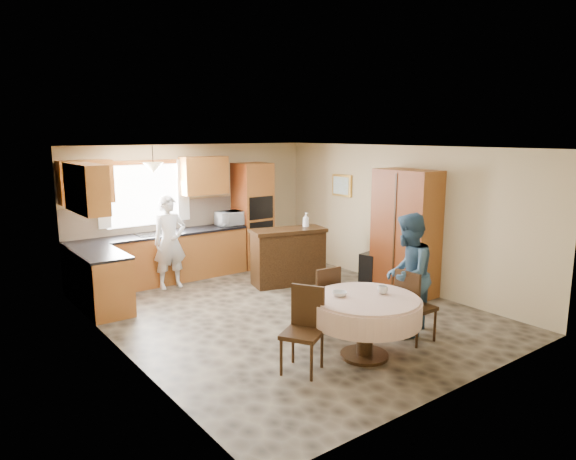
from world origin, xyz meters
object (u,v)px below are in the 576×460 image
(chair_back, at_px, (323,297))
(chair_right, at_px, (412,303))
(person_dining, at_px, (408,275))
(sideboard, at_px, (288,258))
(chair_left, at_px, (304,324))
(cupboard, at_px, (406,232))
(oven_tower, at_px, (253,215))
(person_sink, at_px, (170,242))
(dining_table, at_px, (366,311))

(chair_back, xyz_separation_m, chair_right, (0.74, -0.91, 0.01))
(person_dining, bearing_deg, sideboard, -119.74)
(chair_left, distance_m, chair_back, 1.11)
(chair_left, bearing_deg, chair_back, 96.90)
(cupboard, relative_size, person_dining, 1.26)
(oven_tower, distance_m, person_sink, 2.05)
(person_sink, bearing_deg, cupboard, -38.91)
(oven_tower, height_order, chair_right, oven_tower)
(dining_table, xyz_separation_m, chair_back, (0.09, 0.88, -0.07))
(cupboard, bearing_deg, dining_table, -149.00)
(chair_left, bearing_deg, cupboard, 80.45)
(dining_table, relative_size, chair_right, 1.38)
(sideboard, bearing_deg, chair_back, -101.25)
(sideboard, relative_size, dining_table, 1.00)
(chair_left, distance_m, chair_right, 1.63)
(chair_back, xyz_separation_m, person_dining, (0.89, -0.69, 0.31))
(oven_tower, height_order, person_dining, oven_tower)
(chair_left, bearing_deg, chair_right, 51.03)
(dining_table, relative_size, person_sink, 0.81)
(oven_tower, bearing_deg, sideboard, -97.68)
(sideboard, bearing_deg, person_dining, -78.76)
(chair_back, bearing_deg, chair_right, 134.12)
(oven_tower, bearing_deg, person_sink, -168.93)
(oven_tower, xyz_separation_m, sideboard, (-0.20, -1.46, -0.58))
(chair_left, relative_size, chair_back, 1.03)
(chair_back, bearing_deg, person_sink, -71.81)
(dining_table, distance_m, chair_left, 0.82)
(oven_tower, relative_size, sideboard, 1.58)
(dining_table, bearing_deg, chair_right, -2.36)
(oven_tower, distance_m, chair_back, 3.88)
(sideboard, distance_m, chair_left, 3.44)
(cupboard, bearing_deg, person_sink, 138.74)
(chair_back, relative_size, person_dining, 0.57)
(chair_back, relative_size, person_sink, 0.57)
(chair_right, height_order, person_sink, person_sink)
(chair_back, bearing_deg, chair_left, 42.88)
(cupboard, distance_m, dining_table, 2.83)
(sideboard, distance_m, dining_table, 3.26)
(cupboard, height_order, chair_left, cupboard)
(cupboard, height_order, chair_right, cupboard)
(chair_right, bearing_deg, chair_left, 81.96)
(oven_tower, distance_m, sideboard, 1.59)
(sideboard, bearing_deg, chair_left, -109.57)
(oven_tower, bearing_deg, chair_right, -96.31)
(sideboard, height_order, cupboard, cupboard)
(person_sink, bearing_deg, chair_back, -74.58)
(cupboard, distance_m, chair_back, 2.44)
(oven_tower, relative_size, cupboard, 1.00)
(person_dining, bearing_deg, chair_right, 28.62)
(oven_tower, height_order, chair_left, oven_tower)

